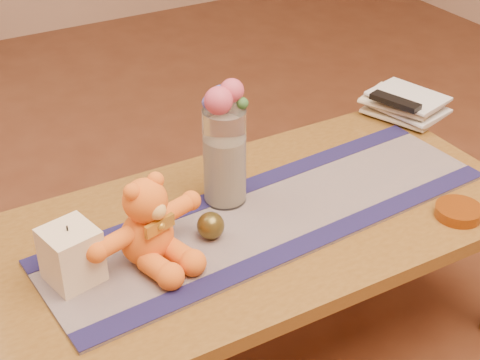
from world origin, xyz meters
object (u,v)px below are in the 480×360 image
pillar_candle (71,255)px  amber_dish (459,212)px  book_bottom (390,122)px  tv_remote (395,101)px  teddy_bear (146,221)px  bronze_ball (211,226)px  glass_vase (225,156)px

pillar_candle → amber_dish: size_ratio=1.11×
book_bottom → tv_remote: size_ratio=1.39×
pillar_candle → teddy_bear: bearing=-3.2°
tv_remote → bronze_ball: bearing=179.0°
bronze_ball → book_bottom: bronze_ball is taller
teddy_bear → pillar_candle: (-0.18, 0.01, -0.04)m
bronze_ball → amber_dish: (0.59, -0.23, -0.03)m
teddy_bear → tv_remote: bearing=-2.1°
teddy_bear → glass_vase: glass_vase is taller
glass_vase → amber_dish: bearing=-36.2°
glass_vase → tv_remote: (0.66, 0.11, -0.05)m
bronze_ball → pillar_candle: bearing=177.3°
bronze_ball → book_bottom: 0.80m
pillar_candle → book_bottom: 1.13m
teddy_bear → book_bottom: size_ratio=1.35×
teddy_bear → pillar_candle: 0.18m
pillar_candle → glass_vase: glass_vase is taller
amber_dish → pillar_candle: bearing=165.4°
teddy_bear → bronze_ball: size_ratio=4.47×
tv_remote → amber_dish: tv_remote is taller
bronze_ball → glass_vase: bearing=49.2°
glass_vase → book_bottom: bearing=10.4°
book_bottom → tv_remote: tv_remote is taller
book_bottom → tv_remote: (0.00, -0.01, 0.07)m
teddy_bear → tv_remote: (0.93, 0.23, -0.02)m
pillar_candle → amber_dish: bearing=-14.6°
pillar_candle → tv_remote: (1.10, 0.22, 0.01)m
teddy_bear → book_bottom: teddy_bear is taller
teddy_bear → amber_dish: size_ratio=2.52×
tv_remote → book_bottom: bearing=90.0°
glass_vase → amber_dish: 0.61m
teddy_bear → pillar_candle: bearing=160.7°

